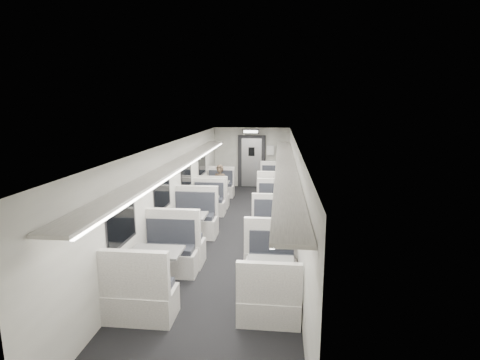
% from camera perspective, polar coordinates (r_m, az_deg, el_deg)
% --- Properties ---
extents(room, '(3.24, 12.24, 2.64)m').
position_cam_1_polar(room, '(9.26, -1.00, -1.60)').
color(room, black).
rests_on(room, ground).
extents(booth_left_a, '(0.98, 2.00, 1.07)m').
position_cam_1_polar(booth_left_a, '(12.90, -3.52, -1.74)').
color(booth_left_a, white).
rests_on(booth_left_a, room).
extents(booth_left_b, '(1.00, 2.03, 1.09)m').
position_cam_1_polar(booth_left_b, '(10.72, -5.56, -4.46)').
color(booth_left_b, white).
rests_on(booth_left_b, room).
extents(booth_left_c, '(1.16, 2.35, 1.26)m').
position_cam_1_polar(booth_left_c, '(8.79, -8.27, -7.72)').
color(booth_left_c, white).
rests_on(booth_left_c, room).
extents(booth_left_d, '(1.10, 2.24, 1.20)m').
position_cam_1_polar(booth_left_d, '(6.94, -12.60, -13.39)').
color(booth_left_d, white).
rests_on(booth_left_d, room).
extents(booth_right_a, '(1.15, 2.32, 1.24)m').
position_cam_1_polar(booth_right_a, '(12.93, 5.42, -1.48)').
color(booth_right_a, white).
rests_on(booth_right_a, room).
extents(booth_right_b, '(1.05, 2.13, 1.14)m').
position_cam_1_polar(booth_right_b, '(10.31, 5.21, -4.99)').
color(booth_right_b, white).
rests_on(booth_right_b, room).
extents(booth_right_c, '(1.07, 2.17, 1.16)m').
position_cam_1_polar(booth_right_c, '(8.38, 4.98, -8.84)').
color(booth_right_c, white).
rests_on(booth_right_c, room).
extents(booth_right_d, '(0.96, 1.95, 1.04)m').
position_cam_1_polar(booth_right_d, '(6.64, 4.62, -14.81)').
color(booth_right_d, white).
rests_on(booth_right_d, room).
extents(passenger, '(0.59, 0.48, 1.41)m').
position_cam_1_polar(passenger, '(12.02, -3.08, -1.01)').
color(passenger, black).
rests_on(passenger, room).
extents(window_a, '(0.02, 1.18, 0.84)m').
position_cam_1_polar(window_a, '(12.77, -5.77, 2.62)').
color(window_a, black).
rests_on(window_a, room).
extents(window_b, '(0.02, 1.18, 0.84)m').
position_cam_1_polar(window_b, '(10.66, -8.17, 0.83)').
color(window_b, black).
rests_on(window_b, room).
extents(window_c, '(0.02, 1.18, 0.84)m').
position_cam_1_polar(window_c, '(8.58, -11.74, -1.84)').
color(window_c, black).
rests_on(window_c, room).
extents(window_d, '(0.02, 1.18, 0.84)m').
position_cam_1_polar(window_d, '(6.60, -17.55, -6.13)').
color(window_d, black).
rests_on(window_d, room).
extents(luggage_rack_left, '(0.46, 10.40, 0.09)m').
position_cam_1_polar(luggage_rack_left, '(9.07, -9.08, 2.60)').
color(luggage_rack_left, white).
rests_on(luggage_rack_left, room).
extents(luggage_rack_right, '(0.46, 10.40, 0.09)m').
position_cam_1_polar(luggage_rack_right, '(8.76, 6.85, 2.36)').
color(luggage_rack_right, white).
rests_on(luggage_rack_right, room).
extents(vestibule_door, '(1.10, 0.13, 2.10)m').
position_cam_1_polar(vestibule_door, '(15.09, 1.77, 2.82)').
color(vestibule_door, black).
rests_on(vestibule_door, room).
extents(exit_sign, '(0.62, 0.12, 0.16)m').
position_cam_1_polar(exit_sign, '(14.47, 1.65, 7.40)').
color(exit_sign, black).
rests_on(exit_sign, room).
extents(wall_notice, '(0.32, 0.02, 0.40)m').
position_cam_1_polar(wall_notice, '(14.98, 4.65, 4.50)').
color(wall_notice, white).
rests_on(wall_notice, room).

